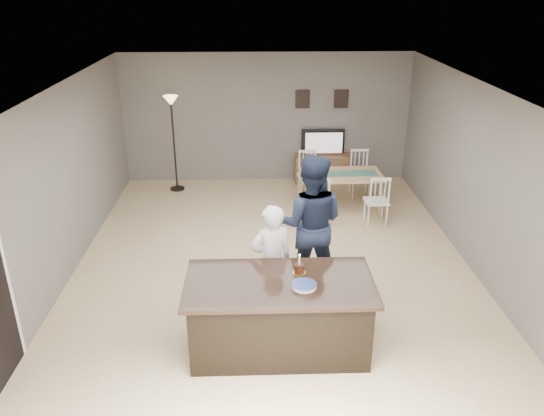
{
  "coord_description": "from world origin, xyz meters",
  "views": [
    {
      "loc": [
        -0.26,
        -6.95,
        4.04
      ],
      "look_at": [
        -0.03,
        -0.3,
        1.16
      ],
      "focal_mm": 35.0,
      "sensor_mm": 36.0,
      "label": 1
    }
  ],
  "objects_px": {
    "kitchen_island": "(279,315)",
    "dining_table": "(341,180)",
    "television": "(323,142)",
    "man": "(310,224)",
    "tv_console": "(323,168)",
    "floor_lamp": "(172,118)",
    "woman": "(271,261)",
    "birthday_cake": "(299,268)",
    "plate_stack": "(304,285)"
  },
  "relations": [
    {
      "from": "kitchen_island",
      "to": "dining_table",
      "type": "distance_m",
      "value": 4.29
    },
    {
      "from": "television",
      "to": "man",
      "type": "distance_m",
      "value": 4.35
    },
    {
      "from": "tv_console",
      "to": "dining_table",
      "type": "bearing_deg",
      "value": -84.69
    },
    {
      "from": "kitchen_island",
      "to": "tv_console",
      "type": "xyz_separation_m",
      "value": [
        1.2,
        5.57,
        -0.15
      ]
    },
    {
      "from": "television",
      "to": "dining_table",
      "type": "distance_m",
      "value": 1.6
    },
    {
      "from": "man",
      "to": "floor_lamp",
      "type": "relative_size",
      "value": 1.01
    },
    {
      "from": "kitchen_island",
      "to": "television",
      "type": "bearing_deg",
      "value": 77.99
    },
    {
      "from": "kitchen_island",
      "to": "woman",
      "type": "bearing_deg",
      "value": 95.38
    },
    {
      "from": "birthday_cake",
      "to": "floor_lamp",
      "type": "xyz_separation_m",
      "value": [
        -2.12,
        5.03,
        0.56
      ]
    },
    {
      "from": "kitchen_island",
      "to": "dining_table",
      "type": "xyz_separation_m",
      "value": [
        1.34,
        4.07,
        0.14
      ]
    },
    {
      "from": "kitchen_island",
      "to": "plate_stack",
      "type": "distance_m",
      "value": 0.55
    },
    {
      "from": "plate_stack",
      "to": "woman",
      "type": "bearing_deg",
      "value": 111.49
    },
    {
      "from": "woman",
      "to": "dining_table",
      "type": "distance_m",
      "value": 3.63
    },
    {
      "from": "birthday_cake",
      "to": "television",
      "type": "bearing_deg",
      "value": 79.99
    },
    {
      "from": "woman",
      "to": "kitchen_island",
      "type": "bearing_deg",
      "value": 76.96
    },
    {
      "from": "birthday_cake",
      "to": "tv_console",
      "type": "bearing_deg",
      "value": 79.87
    },
    {
      "from": "birthday_cake",
      "to": "dining_table",
      "type": "distance_m",
      "value": 4.05
    },
    {
      "from": "man",
      "to": "dining_table",
      "type": "bearing_deg",
      "value": -96.85
    },
    {
      "from": "kitchen_island",
      "to": "man",
      "type": "distance_m",
      "value": 1.53
    },
    {
      "from": "television",
      "to": "plate_stack",
      "type": "relative_size",
      "value": 3.22
    },
    {
      "from": "kitchen_island",
      "to": "dining_table",
      "type": "bearing_deg",
      "value": 71.78
    },
    {
      "from": "birthday_cake",
      "to": "plate_stack",
      "type": "distance_m",
      "value": 0.32
    },
    {
      "from": "woman",
      "to": "birthday_cake",
      "type": "xyz_separation_m",
      "value": [
        0.31,
        -0.53,
        0.19
      ]
    },
    {
      "from": "television",
      "to": "man",
      "type": "bearing_deg",
      "value": 80.53
    },
    {
      "from": "kitchen_island",
      "to": "floor_lamp",
      "type": "relative_size",
      "value": 1.1
    },
    {
      "from": "television",
      "to": "plate_stack",
      "type": "height_order",
      "value": "television"
    },
    {
      "from": "television",
      "to": "birthday_cake",
      "type": "height_order",
      "value": "birthday_cake"
    },
    {
      "from": "plate_stack",
      "to": "dining_table",
      "type": "distance_m",
      "value": 4.34
    },
    {
      "from": "woman",
      "to": "birthday_cake",
      "type": "height_order",
      "value": "woman"
    },
    {
      "from": "kitchen_island",
      "to": "plate_stack",
      "type": "height_order",
      "value": "plate_stack"
    },
    {
      "from": "woman",
      "to": "man",
      "type": "relative_size",
      "value": 0.78
    },
    {
      "from": "tv_console",
      "to": "plate_stack",
      "type": "relative_size",
      "value": 4.23
    },
    {
      "from": "plate_stack",
      "to": "floor_lamp",
      "type": "relative_size",
      "value": 0.15
    },
    {
      "from": "kitchen_island",
      "to": "dining_table",
      "type": "relative_size",
      "value": 1.23
    },
    {
      "from": "television",
      "to": "floor_lamp",
      "type": "distance_m",
      "value": 3.18
    },
    {
      "from": "tv_console",
      "to": "television",
      "type": "height_order",
      "value": "television"
    },
    {
      "from": "television",
      "to": "tv_console",
      "type": "bearing_deg",
      "value": 90.0
    },
    {
      "from": "birthday_cake",
      "to": "man",
      "type": "bearing_deg",
      "value": 78.03
    },
    {
      "from": "man",
      "to": "floor_lamp",
      "type": "height_order",
      "value": "man"
    },
    {
      "from": "television",
      "to": "birthday_cake",
      "type": "distance_m",
      "value": 5.53
    },
    {
      "from": "kitchen_island",
      "to": "dining_table",
      "type": "height_order",
      "value": "dining_table"
    },
    {
      "from": "tv_console",
      "to": "birthday_cake",
      "type": "xyz_separation_m",
      "value": [
        -0.96,
        -5.38,
        0.66
      ]
    },
    {
      "from": "plate_stack",
      "to": "dining_table",
      "type": "relative_size",
      "value": 0.16
    },
    {
      "from": "kitchen_island",
      "to": "plate_stack",
      "type": "relative_size",
      "value": 7.58
    },
    {
      "from": "television",
      "to": "dining_table",
      "type": "bearing_deg",
      "value": 95.07
    },
    {
      "from": "plate_stack",
      "to": "man",
      "type": "bearing_deg",
      "value": 81.66
    },
    {
      "from": "plate_stack",
      "to": "floor_lamp",
      "type": "height_order",
      "value": "floor_lamp"
    },
    {
      "from": "man",
      "to": "kitchen_island",
      "type": "bearing_deg",
      "value": 80.86
    },
    {
      "from": "plate_stack",
      "to": "floor_lamp",
      "type": "bearing_deg",
      "value": 111.89
    },
    {
      "from": "tv_console",
      "to": "plate_stack",
      "type": "xyz_separation_m",
      "value": [
        -0.93,
        -5.7,
        0.62
      ]
    }
  ]
}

